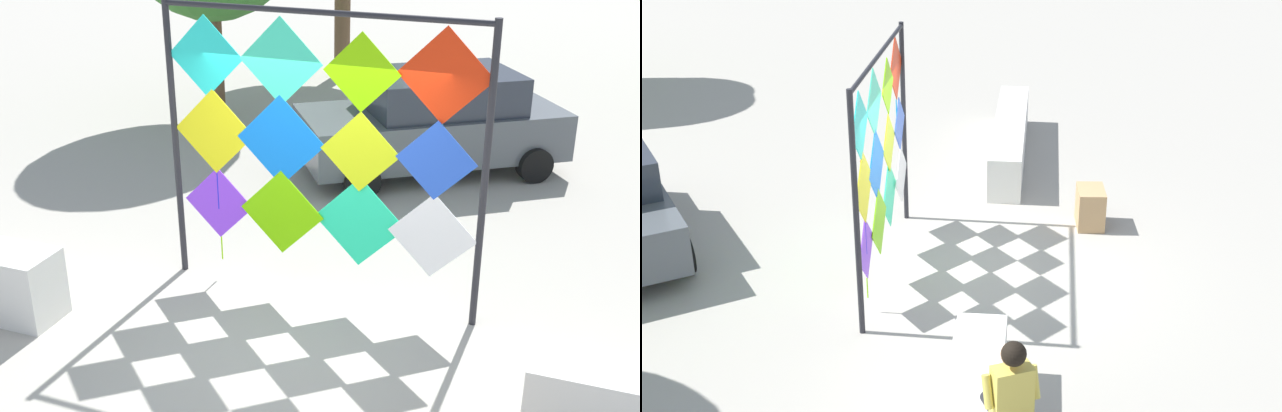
{
  "view_description": "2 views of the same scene",
  "coord_description": "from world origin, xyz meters",
  "views": [
    {
      "loc": [
        2.55,
        -5.61,
        4.19
      ],
      "look_at": [
        0.14,
        0.86,
        1.21
      ],
      "focal_mm": 44.08,
      "sensor_mm": 36.0,
      "label": 1
    },
    {
      "loc": [
        -10.42,
        -0.79,
        5.68
      ],
      "look_at": [
        0.07,
        0.22,
        0.93
      ],
      "focal_mm": 49.11,
      "sensor_mm": 36.0,
      "label": 2
    }
  ],
  "objects": [
    {
      "name": "ground",
      "position": [
        0.0,
        0.0,
        0.0
      ],
      "size": [
        120.0,
        120.0,
        0.0
      ],
      "primitive_type": "plane",
      "color": "#9E998E"
    },
    {
      "name": "kite_display_rack",
      "position": [
        -0.02,
        1.24,
        1.74
      ],
      "size": [
        3.34,
        0.1,
        3.02
      ],
      "color": "#232328",
      "rests_on": "ground"
    },
    {
      "name": "parked_car",
      "position": [
        0.24,
        5.36,
        0.75
      ],
      "size": [
        4.07,
        3.51,
        1.48
      ],
      "color": "#4C5156",
      "rests_on": "ground"
    }
  ]
}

